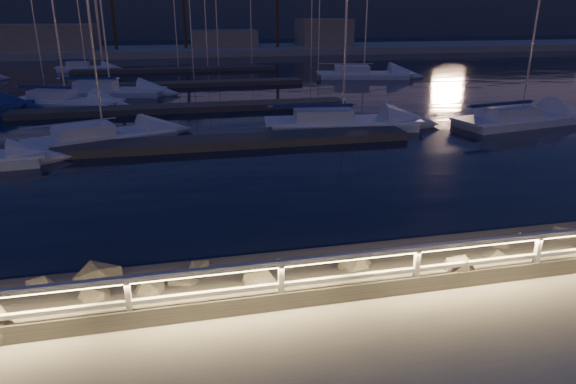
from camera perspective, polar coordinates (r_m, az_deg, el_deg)
The scene contains 13 objects.
ground at distance 10.78m, azimuth -6.09°, elevation -13.12°, with size 400.00×400.00×0.00m, color #A29E92.
harbor_water at distance 40.84m, azimuth -11.60°, elevation 9.62°, with size 400.00×440.00×0.60m.
guard_rail at distance 10.38m, azimuth -6.62°, elevation -9.56°, with size 44.11×0.12×1.06m.
floating_docks at distance 42.01m, azimuth -11.72°, elevation 10.66°, with size 22.00×36.00×0.40m.
far_shore at distance 83.28m, azimuth -12.80°, elevation 15.30°, with size 160.00×14.00×5.20m.
distant_hills at distance 144.30m, azimuth -22.50°, elevation 17.74°, with size 230.00×37.50×18.00m.
sailboat_c at distance 27.72m, azimuth -20.21°, elevation 5.86°, with size 7.68×4.84×12.70m.
sailboat_d at distance 33.45m, azimuth 24.21°, elevation 7.56°, with size 9.05×4.05×14.80m.
sailboat_f at distance 39.46m, azimuth -23.66°, elevation 9.25°, with size 7.99×4.95×13.24m.
sailboat_g at distance 43.63m, azimuth -19.40°, elevation 10.61°, with size 8.70×4.08×14.25m.
sailboat_h at distance 29.62m, azimuth 5.60°, elevation 7.83°, with size 9.08×3.80×14.90m.
sailboat_l at distance 52.92m, azimuth 8.13°, elevation 12.90°, with size 9.69×4.87×15.79m.
sailboat_m at distance 62.66m, azimuth -21.69°, elevation 12.73°, with size 6.37×1.98×10.86m.
Camera 1 is at (-0.93, -9.04, 5.80)m, focal length 32.00 mm.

